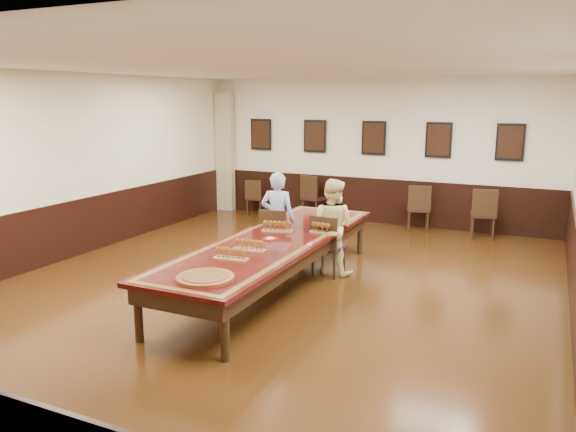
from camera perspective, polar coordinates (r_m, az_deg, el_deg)
The scene contains 23 objects.
floor at distance 8.40m, azimuth -1.46°, elevation -7.40°, with size 8.00×10.00×0.02m, color black.
ceiling at distance 7.94m, azimuth -1.59°, elevation 15.10°, with size 8.00×10.00×0.02m, color white.
wall_back at distance 12.66m, azimuth 8.76°, elevation 6.51°, with size 8.00×0.02×3.20m, color #F0E7C9.
wall_left at distance 10.43m, azimuth -21.69°, elevation 4.66°, with size 0.02×10.00×3.20m, color #F0E7C9.
chair_man at distance 9.38m, azimuth -1.22°, elevation -2.13°, with size 0.46×0.50×0.98m, color black, non-canonical shape.
chair_woman at distance 8.91m, azimuth 4.16°, elevation -2.93°, with size 0.46×0.50×0.98m, color black, non-canonical shape.
spare_chair_a at distance 13.53m, azimuth -3.30°, elevation 1.95°, with size 0.40×0.43×0.85m, color black, non-canonical shape.
spare_chair_b at distance 13.07m, azimuth 2.71°, elevation 1.99°, with size 0.48×0.52×1.02m, color black, non-canonical shape.
spare_chair_c at distance 12.15m, azimuth 13.12°, elevation 0.84°, with size 0.46×0.51×0.99m, color black, non-canonical shape.
spare_chair_d at distance 11.87m, azimuth 19.21°, elevation 0.29°, with size 0.48×0.52×1.02m, color black, non-canonical shape.
person_man at distance 9.41m, azimuth -1.06°, elevation -0.24°, with size 0.57×0.38×1.57m, color #506DC9.
person_woman at distance 8.93m, azimuth 4.47°, elevation -1.07°, with size 0.76×0.59×1.53m, color #F4E498.
pink_phone at distance 7.88m, azimuth 2.20°, elevation -2.90°, with size 0.07×0.14×0.01m, color #E94DB3.
curtain at distance 14.03m, azimuth -6.43°, elevation 6.48°, with size 0.45×0.18×2.90m, color tan.
wainscoting at distance 8.25m, azimuth -1.48°, elevation -4.06°, with size 8.00×10.00×1.00m.
conference_table at distance 8.22m, azimuth -1.48°, elevation -3.31°, with size 1.40×5.00×0.76m.
posters at distance 12.57m, azimuth 8.71°, elevation 7.84°, with size 6.14×0.04×0.74m.
flight_a at distance 8.61m, azimuth -1.09°, elevation -1.08°, with size 0.49×0.26×0.18m.
flight_b at distance 8.52m, azimuth 3.59°, elevation -1.26°, with size 0.46×0.17×0.17m.
flight_c at distance 7.56m, azimuth -3.95°, elevation -3.00°, with size 0.45×0.18×0.16m.
flight_d at distance 7.17m, azimuth -5.82°, elevation -3.86°, with size 0.46×0.18×0.17m.
red_plate_grp at distance 8.15m, azimuth -1.83°, elevation -2.34°, with size 0.21×0.21×0.03m.
carved_platter at distance 6.46m, azimuth -8.40°, elevation -6.23°, with size 0.84×0.84×0.05m.
Camera 1 is at (3.56, -7.08, 2.78)m, focal length 35.00 mm.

